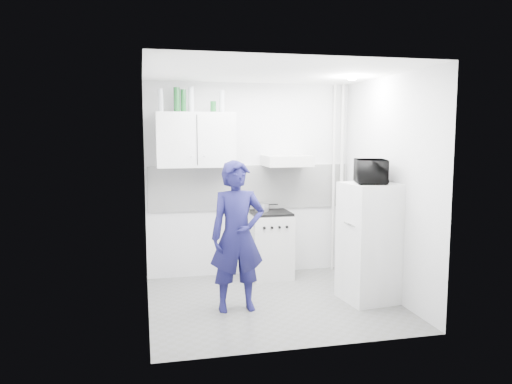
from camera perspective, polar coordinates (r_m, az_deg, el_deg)
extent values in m
plane|color=#5E5E5E|center=(5.88, 1.96, -12.50)|extent=(2.80, 2.80, 0.00)
plane|color=white|center=(5.58, 2.07, 13.56)|extent=(2.80, 2.80, 0.00)
plane|color=silver|center=(6.79, -0.70, 1.39)|extent=(2.80, 0.00, 2.80)
plane|color=silver|center=(5.40, -12.50, -0.21)|extent=(0.00, 2.60, 2.60)
plane|color=silver|center=(6.09, 14.84, 0.52)|extent=(0.00, 2.60, 2.60)
imported|color=#141342|center=(5.44, -2.14, -5.07)|extent=(0.61, 0.41, 1.65)
cube|color=beige|center=(6.74, 1.64, -6.15)|extent=(0.54, 0.54, 0.86)
cube|color=white|center=(5.92, 12.80, -5.64)|extent=(0.63, 0.63, 1.37)
cube|color=black|center=(6.66, 1.65, -2.40)|extent=(0.52, 0.52, 0.03)
cylinder|color=silver|center=(6.69, 0.67, -1.75)|extent=(0.19, 0.19, 0.11)
imported|color=black|center=(5.80, 13.01, 2.32)|extent=(0.56, 0.46, 0.27)
cylinder|color=#B2B7BC|center=(6.45, -10.85, 10.26)|extent=(0.07, 0.07, 0.29)
cylinder|color=#144C1E|center=(6.46, -9.04, 10.37)|extent=(0.08, 0.08, 0.31)
cylinder|color=#144C1E|center=(6.47, -8.31, 10.28)|extent=(0.07, 0.07, 0.28)
cylinder|color=#B2B7BC|center=(6.48, -7.42, 10.43)|extent=(0.07, 0.07, 0.32)
cylinder|color=#144C1E|center=(6.51, -4.91, 9.67)|extent=(0.07, 0.07, 0.14)
cylinder|color=#B2B7BC|center=(6.53, -3.91, 10.29)|extent=(0.07, 0.07, 0.28)
cube|color=white|center=(6.47, -6.91, 5.94)|extent=(1.00, 0.35, 0.70)
cube|color=beige|center=(6.64, 3.56, 3.58)|extent=(0.60, 0.50, 0.14)
cube|color=white|center=(6.79, -0.67, 0.53)|extent=(2.74, 0.03, 0.60)
cylinder|color=beige|center=(7.11, 9.75, 1.53)|extent=(0.05, 0.05, 2.60)
cylinder|color=beige|center=(7.06, 8.85, 1.51)|extent=(0.04, 0.04, 2.60)
cylinder|color=white|center=(6.10, 10.91, 12.59)|extent=(0.10, 0.10, 0.02)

